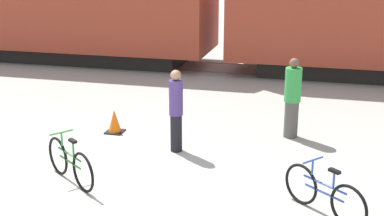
# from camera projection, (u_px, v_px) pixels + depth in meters

# --- Properties ---
(ground_plane) EXTENTS (80.00, 80.00, 0.00)m
(ground_plane) POSITION_uv_depth(u_px,v_px,m) (115.00, 182.00, 9.92)
(ground_plane) COLOR #A8A399
(rail_near) EXTENTS (38.85, 0.07, 0.01)m
(rail_near) POSITION_uv_depth(u_px,v_px,m) (216.00, 72.00, 18.32)
(rail_near) COLOR #4C4238
(rail_near) RESTS_ON ground_plane
(rail_far) EXTENTS (38.85, 0.07, 0.01)m
(rail_far) POSITION_uv_depth(u_px,v_px,m) (224.00, 63.00, 19.65)
(rail_far) COLOR #4C4238
(rail_far) RESTS_ON ground_plane
(bicycle_green) EXTENTS (1.42, 1.06, 0.92)m
(bicycle_green) POSITION_uv_depth(u_px,v_px,m) (70.00, 163.00, 9.78)
(bicycle_green) COLOR black
(bicycle_green) RESTS_ON ground_plane
(bicycle_blue) EXTENTS (1.34, 1.13, 0.88)m
(bicycle_blue) POSITION_uv_depth(u_px,v_px,m) (324.00, 194.00, 8.61)
(bicycle_blue) COLOR black
(bicycle_blue) RESTS_ON ground_plane
(person_in_purple) EXTENTS (0.29, 0.29, 1.77)m
(person_in_purple) POSITION_uv_depth(u_px,v_px,m) (176.00, 110.00, 11.13)
(person_in_purple) COLOR black
(person_in_purple) RESTS_ON ground_plane
(person_in_green) EXTENTS (0.37, 0.37, 1.83)m
(person_in_green) POSITION_uv_depth(u_px,v_px,m) (292.00, 98.00, 11.96)
(person_in_green) COLOR #514C47
(person_in_green) RESTS_ON ground_plane
(traffic_cone) EXTENTS (0.40, 0.40, 0.55)m
(traffic_cone) POSITION_uv_depth(u_px,v_px,m) (115.00, 122.00, 12.44)
(traffic_cone) COLOR black
(traffic_cone) RESTS_ON ground_plane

